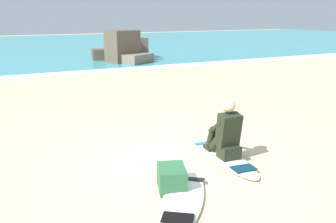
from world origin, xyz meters
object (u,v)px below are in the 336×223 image
at_px(surfboard_main, 222,155).
at_px(beach_bag, 172,178).
at_px(surfer_seated, 226,134).
at_px(surfboard_spare_near, 183,198).

xyz_separation_m(surfboard_main, beach_bag, (-1.27, -0.62, 0.12)).
distance_m(surfer_seated, beach_bag, 1.39).
height_order(surfboard_main, beach_bag, beach_bag).
distance_m(surfboard_main, beach_bag, 1.42).
relative_size(surfer_seated, surfboard_spare_near, 0.56).
relative_size(surfer_seated, beach_bag, 1.97).
distance_m(surfboard_spare_near, beach_bag, 0.36).
bearing_deg(surfboard_spare_near, surfboard_main, 36.95).
relative_size(surfboard_main, surfer_seated, 2.17).
bearing_deg(beach_bag, surfboard_spare_near, -90.79).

